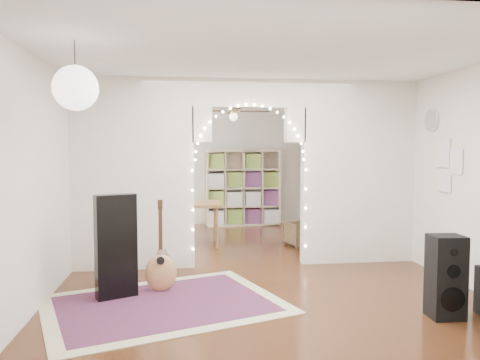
{
  "coord_description": "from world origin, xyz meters",
  "views": [
    {
      "loc": [
        -0.98,
        -6.72,
        1.73
      ],
      "look_at": [
        -0.09,
        0.3,
        1.23
      ],
      "focal_mm": 35.0,
      "sensor_mm": 36.0,
      "label": 1
    }
  ],
  "objects": [
    {
      "name": "floor",
      "position": [
        0.0,
        0.0,
        0.0
      ],
      "size": [
        7.5,
        7.5,
        0.0
      ],
      "primitive_type": "plane",
      "color": "black",
      "rests_on": "ground"
    },
    {
      "name": "ceiling",
      "position": [
        0.0,
        0.0,
        2.7
      ],
      "size": [
        5.0,
        7.5,
        0.02
      ],
      "primitive_type": "cube",
      "color": "white",
      "rests_on": "wall_back"
    },
    {
      "name": "wall_back",
      "position": [
        0.0,
        3.75,
        1.35
      ],
      "size": [
        5.0,
        0.02,
        2.7
      ],
      "primitive_type": "cube",
      "color": "silver",
      "rests_on": "floor"
    },
    {
      "name": "wall_front",
      "position": [
        0.0,
        -3.75,
        1.35
      ],
      "size": [
        5.0,
        0.02,
        2.7
      ],
      "primitive_type": "cube",
      "color": "silver",
      "rests_on": "floor"
    },
    {
      "name": "wall_left",
      "position": [
        -2.5,
        0.0,
        1.35
      ],
      "size": [
        0.02,
        7.5,
        2.7
      ],
      "primitive_type": "cube",
      "color": "silver",
      "rests_on": "floor"
    },
    {
      "name": "wall_right",
      "position": [
        2.5,
        0.0,
        1.35
      ],
      "size": [
        0.02,
        7.5,
        2.7
      ],
      "primitive_type": "cube",
      "color": "silver",
      "rests_on": "floor"
    },
    {
      "name": "divider_wall",
      "position": [
        0.0,
        0.0,
        1.42
      ],
      "size": [
        5.0,
        0.2,
        2.7
      ],
      "color": "silver",
      "rests_on": "floor"
    },
    {
      "name": "fairy_lights",
      "position": [
        0.0,
        -0.13,
        1.55
      ],
      "size": [
        1.64,
        0.04,
        1.6
      ],
      "primitive_type": null,
      "color": "#FFEABF",
      "rests_on": "divider_wall"
    },
    {
      "name": "window",
      "position": [
        -2.47,
        1.8,
        1.5
      ],
      "size": [
        0.04,
        1.2,
        1.4
      ],
      "primitive_type": "cube",
      "color": "white",
      "rests_on": "wall_left"
    },
    {
      "name": "wall_clock",
      "position": [
        2.48,
        -0.6,
        2.1
      ],
      "size": [
        0.03,
        0.31,
        0.31
      ],
      "primitive_type": "cylinder",
      "rotation": [
        0.0,
        1.57,
        0.0
      ],
      "color": "white",
      "rests_on": "wall_right"
    },
    {
      "name": "picture_frames",
      "position": [
        2.48,
        -1.0,
        1.5
      ],
      "size": [
        0.02,
        0.5,
        0.7
      ],
      "primitive_type": null,
      "color": "white",
      "rests_on": "wall_right"
    },
    {
      "name": "paper_lantern",
      "position": [
        -1.9,
        -2.4,
        2.25
      ],
      "size": [
        0.4,
        0.4,
        0.4
      ],
      "primitive_type": "sphere",
      "color": "white",
      "rests_on": "ceiling"
    },
    {
      "name": "ceiling_fan",
      "position": [
        0.0,
        2.0,
        2.4
      ],
      "size": [
        1.1,
        1.1,
        0.3
      ],
      "primitive_type": null,
      "color": "#A88D38",
      "rests_on": "ceiling"
    },
    {
      "name": "area_rug",
      "position": [
        -1.18,
        -1.64,
        0.01
      ],
      "size": [
        2.96,
        2.58,
        0.02
      ],
      "primitive_type": "cube",
      "rotation": [
        0.0,
        0.0,
        0.34
      ],
      "color": "maroon",
      "rests_on": "floor"
    },
    {
      "name": "guitar_case",
      "position": [
        -1.72,
        -1.34,
        0.6
      ],
      "size": [
        0.48,
        0.33,
        1.2
      ],
      "primitive_type": "cube",
      "rotation": [
        0.0,
        0.0,
        0.42
      ],
      "color": "black",
      "rests_on": "floor"
    },
    {
      "name": "acoustic_guitar",
      "position": [
        -1.23,
        -1.16,
        0.41
      ],
      "size": [
        0.39,
        0.2,
        0.94
      ],
      "rotation": [
        0.0,
        0.0,
        0.2
      ],
      "color": "#B47848",
      "rests_on": "floor"
    },
    {
      "name": "tabby_cat",
      "position": [
        -1.24,
        -0.27,
        0.15
      ],
      "size": [
        0.26,
        0.56,
        0.37
      ],
      "rotation": [
        0.0,
        0.0,
        -0.05
      ],
      "color": "brown",
      "rests_on": "floor"
    },
    {
      "name": "floor_speaker",
      "position": [
        1.67,
        -2.38,
        0.42
      ],
      "size": [
        0.34,
        0.31,
        0.84
      ],
      "rotation": [
        0.0,
        0.0,
        -0.05
      ],
      "color": "black",
      "rests_on": "floor"
    },
    {
      "name": "bookcase",
      "position": [
        0.38,
        3.5,
        0.83
      ],
      "size": [
        1.67,
        0.6,
        1.67
      ],
      "primitive_type": "cube",
      "rotation": [
        0.0,
        0.0,
        0.12
      ],
      "color": "#C7AF90",
      "rests_on": "floor"
    },
    {
      "name": "dining_table",
      "position": [
        -0.89,
        1.51,
        0.68
      ],
      "size": [
        1.21,
        0.82,
        0.76
      ],
      "rotation": [
        0.0,
        0.0,
        -0.02
      ],
      "color": "brown",
      "rests_on": "floor"
    },
    {
      "name": "flower_vase",
      "position": [
        -0.89,
        1.51,
        0.85
      ],
      "size": [
        0.19,
        0.19,
        0.19
      ],
      "primitive_type": "imported",
      "rotation": [
        0.0,
        0.0,
        -0.02
      ],
      "color": "white",
      "rests_on": "dining_table"
    },
    {
      "name": "dining_chair_left",
      "position": [
        -1.22,
        1.77,
        0.23
      ],
      "size": [
        0.63,
        0.64,
        0.46
      ],
      "primitive_type": "imported",
      "rotation": [
        0.0,
        0.0,
        -0.34
      ],
      "color": "brown",
      "rests_on": "floor"
    },
    {
      "name": "dining_chair_right",
      "position": [
        1.08,
        1.18,
        0.22
      ],
      "size": [
        0.59,
        0.6,
        0.43
      ],
      "primitive_type": "imported",
      "rotation": [
        0.0,
        0.0,
        0.33
      ],
      "color": "brown",
      "rests_on": "floor"
    }
  ]
}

